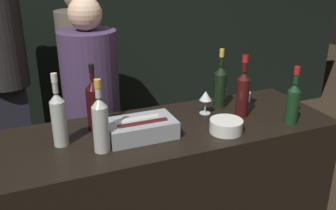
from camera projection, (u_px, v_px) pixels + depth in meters
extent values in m
cube|color=black|center=(89.00, 8.00, 3.70)|extent=(6.40, 0.06, 2.80)
cube|color=black|center=(170.00, 202.00, 2.25)|extent=(1.86, 0.64, 1.00)
cube|color=#9EA0A5|center=(141.00, 128.00, 1.94)|extent=(0.35, 0.21, 0.09)
cylinder|color=#380F0F|center=(143.00, 127.00, 1.90)|extent=(0.26, 0.06, 0.06)
cylinder|color=#B2B7AD|center=(136.00, 122.00, 1.95)|extent=(0.24, 0.07, 0.07)
cylinder|color=silver|center=(226.00, 126.00, 1.99)|extent=(0.18, 0.18, 0.07)
cylinder|color=gray|center=(226.00, 121.00, 1.98)|extent=(0.15, 0.15, 0.01)
cylinder|color=silver|center=(205.00, 113.00, 2.24)|extent=(0.07, 0.07, 0.00)
cylinder|color=silver|center=(205.00, 106.00, 2.23)|extent=(0.01, 0.01, 0.08)
cone|color=silver|center=(206.00, 96.00, 2.20)|extent=(0.07, 0.07, 0.06)
cylinder|color=silver|center=(244.00, 96.00, 2.44)|extent=(0.08, 0.08, 0.05)
sphere|color=#F9D67F|center=(244.00, 96.00, 2.44)|extent=(0.04, 0.04, 0.04)
cylinder|color=#143319|center=(292.00, 107.00, 2.08)|extent=(0.07, 0.07, 0.19)
cone|color=#143319|center=(295.00, 87.00, 2.04)|extent=(0.07, 0.07, 0.04)
cylinder|color=#143319|center=(296.00, 75.00, 2.01)|extent=(0.03, 0.03, 0.10)
cylinder|color=red|center=(297.00, 70.00, 2.00)|extent=(0.03, 0.03, 0.04)
cylinder|color=black|center=(220.00, 90.00, 2.31)|extent=(0.08, 0.08, 0.21)
cone|color=black|center=(221.00, 70.00, 2.26)|extent=(0.08, 0.08, 0.05)
cylinder|color=black|center=(222.00, 58.00, 2.23)|extent=(0.02, 0.02, 0.10)
cylinder|color=gold|center=(222.00, 53.00, 2.22)|extent=(0.03, 0.03, 0.05)
cylinder|color=black|center=(95.00, 109.00, 2.00)|extent=(0.08, 0.08, 0.23)
cone|color=black|center=(93.00, 85.00, 1.95)|extent=(0.08, 0.08, 0.05)
cylinder|color=black|center=(92.00, 72.00, 1.93)|extent=(0.03, 0.03, 0.09)
cylinder|color=black|center=(91.00, 68.00, 1.92)|extent=(0.03, 0.03, 0.04)
cylinder|color=#B2B7AD|center=(59.00, 124.00, 1.83)|extent=(0.07, 0.07, 0.23)
cone|color=#B2B7AD|center=(56.00, 97.00, 1.78)|extent=(0.07, 0.07, 0.04)
cylinder|color=#B2B7AD|center=(55.00, 83.00, 1.75)|extent=(0.03, 0.03, 0.10)
cylinder|color=silver|center=(54.00, 78.00, 1.74)|extent=(0.03, 0.03, 0.04)
cylinder|color=#380F0F|center=(242.00, 98.00, 2.17)|extent=(0.08, 0.08, 0.22)
cone|color=#380F0F|center=(244.00, 76.00, 2.12)|extent=(0.08, 0.08, 0.05)
cylinder|color=#380F0F|center=(245.00, 63.00, 2.09)|extent=(0.03, 0.03, 0.10)
cylinder|color=red|center=(245.00, 59.00, 2.08)|extent=(0.03, 0.03, 0.04)
cylinder|color=#B2B7AD|center=(101.00, 129.00, 1.77)|extent=(0.08, 0.08, 0.23)
cone|color=#B2B7AD|center=(99.00, 102.00, 1.72)|extent=(0.08, 0.08, 0.05)
cylinder|color=#B2B7AD|center=(98.00, 89.00, 1.70)|extent=(0.03, 0.03, 0.09)
cylinder|color=gold|center=(98.00, 84.00, 1.69)|extent=(0.03, 0.03, 0.04)
cube|color=black|center=(98.00, 178.00, 2.72)|extent=(0.28, 0.20, 0.75)
cylinder|color=#473356|center=(91.00, 84.00, 2.45)|extent=(0.37, 0.37, 0.70)
sphere|color=beige|center=(85.00, 13.00, 2.28)|extent=(0.21, 0.21, 0.21)
cube|color=black|center=(16.00, 131.00, 3.34)|extent=(0.27, 0.20, 0.85)
cylinder|color=black|center=(1.00, 41.00, 3.04)|extent=(0.36, 0.36, 0.77)
cube|color=black|center=(88.00, 130.00, 3.46)|extent=(0.30, 0.22, 0.76)
cylinder|color=#60564C|center=(82.00, 52.00, 3.19)|extent=(0.40, 0.40, 0.70)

